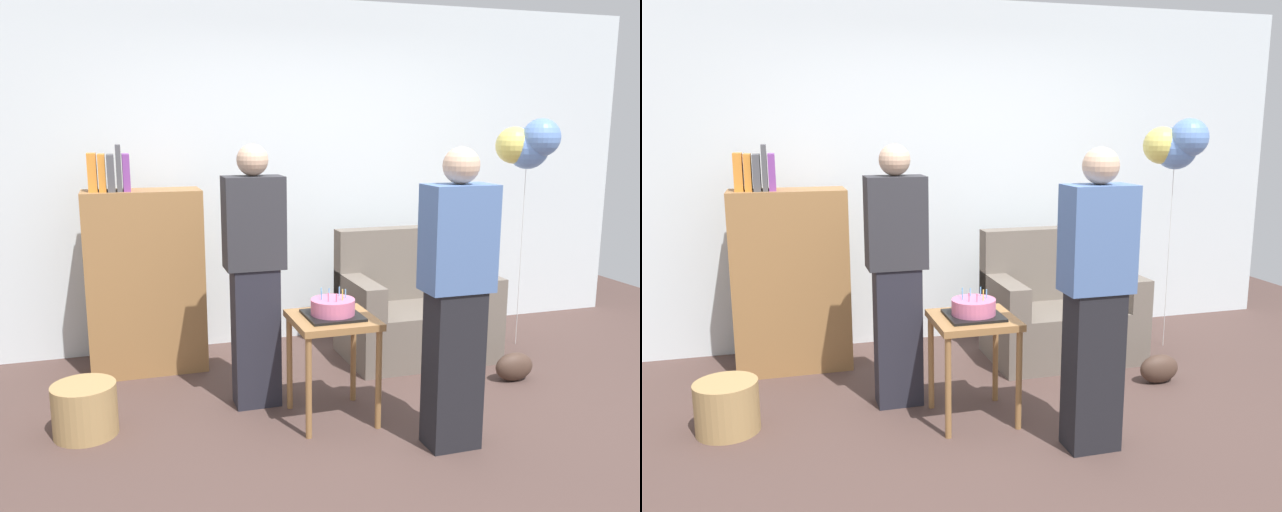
# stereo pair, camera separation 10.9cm
# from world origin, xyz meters

# --- Properties ---
(ground_plane) EXTENTS (8.00, 8.00, 0.00)m
(ground_plane) POSITION_xyz_m (0.00, 0.00, 0.00)
(ground_plane) COLOR #4C3833
(wall_back) EXTENTS (6.00, 0.10, 2.70)m
(wall_back) POSITION_xyz_m (0.00, 2.05, 1.35)
(wall_back) COLOR silver
(wall_back) RESTS_ON ground_plane
(couch) EXTENTS (1.10, 0.70, 0.96)m
(couch) POSITION_xyz_m (0.72, 1.31, 0.34)
(couch) COLOR #6B6056
(couch) RESTS_ON ground_plane
(bookshelf) EXTENTS (0.80, 0.36, 1.61)m
(bookshelf) POSITION_xyz_m (-1.25, 1.58, 0.68)
(bookshelf) COLOR olive
(bookshelf) RESTS_ON ground_plane
(side_table) EXTENTS (0.48, 0.48, 0.63)m
(side_table) POSITION_xyz_m (-0.23, 0.42, 0.53)
(side_table) COLOR olive
(side_table) RESTS_ON ground_plane
(birthday_cake) EXTENTS (0.32, 0.32, 0.17)m
(birthday_cake) POSITION_xyz_m (-0.23, 0.42, 0.68)
(birthday_cake) COLOR black
(birthday_cake) RESTS_ON side_table
(person_blowing_candles) EXTENTS (0.36, 0.22, 1.63)m
(person_blowing_candles) POSITION_xyz_m (-0.62, 0.76, 0.83)
(person_blowing_candles) COLOR #23232D
(person_blowing_candles) RESTS_ON ground_plane
(person_holding_cake) EXTENTS (0.36, 0.22, 1.63)m
(person_holding_cake) POSITION_xyz_m (0.28, -0.10, 0.83)
(person_holding_cake) COLOR black
(person_holding_cake) RESTS_ON ground_plane
(wicker_basket) EXTENTS (0.36, 0.36, 0.30)m
(wicker_basket) POSITION_xyz_m (-1.65, 0.63, 0.15)
(wicker_basket) COLOR #A88451
(wicker_basket) RESTS_ON ground_plane
(handbag) EXTENTS (0.28, 0.14, 0.20)m
(handbag) POSITION_xyz_m (1.15, 0.60, 0.10)
(handbag) COLOR #473328
(handbag) RESTS_ON ground_plane
(balloon_bunch) EXTENTS (0.43, 0.41, 1.79)m
(balloon_bunch) POSITION_xyz_m (1.61, 1.26, 1.60)
(balloon_bunch) COLOR silver
(balloon_bunch) RESTS_ON ground_plane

